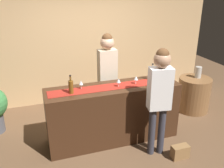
{
  "coord_description": "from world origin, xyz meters",
  "views": [
    {
      "loc": [
        -1.21,
        -3.54,
        2.57
      ],
      "look_at": [
        -0.02,
        0.0,
        1.06
      ],
      "focal_mm": 39.29,
      "sensor_mm": 36.0,
      "label": 1
    }
  ],
  "objects_px": {
    "wine_glass_far_end": "(119,81)",
    "vase_on_side_table": "(198,72)",
    "wine_glass_mid_counter": "(81,83)",
    "wine_glass_near_customer": "(136,78)",
    "customer_sipping": "(160,92)",
    "wine_bottle_green": "(167,74)",
    "wine_bottle_clear": "(152,74)",
    "round_side_table": "(194,94)",
    "handbag": "(180,152)",
    "bartender": "(107,69)",
    "wine_bottle_amber": "(71,87)"
  },
  "relations": [
    {
      "from": "wine_glass_far_end",
      "to": "vase_on_side_table",
      "type": "height_order",
      "value": "wine_glass_far_end"
    },
    {
      "from": "wine_glass_mid_counter",
      "to": "vase_on_side_table",
      "type": "xyz_separation_m",
      "value": [
        2.6,
        0.45,
        -0.25
      ]
    },
    {
      "from": "wine_glass_near_customer",
      "to": "customer_sipping",
      "type": "xyz_separation_m",
      "value": [
        0.13,
        -0.59,
        -0.02
      ]
    },
    {
      "from": "wine_glass_mid_counter",
      "to": "wine_bottle_green",
      "type": "bearing_deg",
      "value": -2.65
    },
    {
      "from": "vase_on_side_table",
      "to": "wine_glass_far_end",
      "type": "bearing_deg",
      "value": -164.5
    },
    {
      "from": "wine_bottle_clear",
      "to": "vase_on_side_table",
      "type": "xyz_separation_m",
      "value": [
        1.33,
        0.44,
        -0.26
      ]
    },
    {
      "from": "wine_bottle_clear",
      "to": "round_side_table",
      "type": "bearing_deg",
      "value": 18.03
    },
    {
      "from": "wine_bottle_green",
      "to": "vase_on_side_table",
      "type": "relative_size",
      "value": 1.26
    },
    {
      "from": "wine_glass_far_end",
      "to": "customer_sipping",
      "type": "height_order",
      "value": "customer_sipping"
    },
    {
      "from": "round_side_table",
      "to": "customer_sipping",
      "type": "bearing_deg",
      "value": -143.77
    },
    {
      "from": "handbag",
      "to": "wine_bottle_green",
      "type": "bearing_deg",
      "value": 78.8
    },
    {
      "from": "wine_glass_mid_counter",
      "to": "customer_sipping",
      "type": "distance_m",
      "value": 1.25
    },
    {
      "from": "bartender",
      "to": "wine_glass_mid_counter",
      "type": "bearing_deg",
      "value": 38.58
    },
    {
      "from": "wine_bottle_clear",
      "to": "handbag",
      "type": "height_order",
      "value": "wine_bottle_clear"
    },
    {
      "from": "wine_glass_mid_counter",
      "to": "wine_glass_far_end",
      "type": "distance_m",
      "value": 0.61
    },
    {
      "from": "bartender",
      "to": "round_side_table",
      "type": "distance_m",
      "value": 2.07
    },
    {
      "from": "wine_glass_far_end",
      "to": "wine_bottle_amber",
      "type": "bearing_deg",
      "value": -178.84
    },
    {
      "from": "wine_glass_near_customer",
      "to": "handbag",
      "type": "distance_m",
      "value": 1.38
    },
    {
      "from": "wine_bottle_green",
      "to": "wine_bottle_amber",
      "type": "xyz_separation_m",
      "value": [
        -1.71,
        -0.05,
        0.0
      ]
    },
    {
      "from": "round_side_table",
      "to": "handbag",
      "type": "height_order",
      "value": "round_side_table"
    },
    {
      "from": "wine_glass_far_end",
      "to": "customer_sipping",
      "type": "relative_size",
      "value": 0.08
    },
    {
      "from": "wine_bottle_clear",
      "to": "wine_bottle_amber",
      "type": "distance_m",
      "value": 1.46
    },
    {
      "from": "bartender",
      "to": "round_side_table",
      "type": "xyz_separation_m",
      "value": [
        1.93,
        -0.09,
        -0.75
      ]
    },
    {
      "from": "round_side_table",
      "to": "wine_glass_mid_counter",
      "type": "bearing_deg",
      "value": -170.66
    },
    {
      "from": "wine_bottle_green",
      "to": "wine_glass_far_end",
      "type": "relative_size",
      "value": 2.1
    },
    {
      "from": "round_side_table",
      "to": "handbag",
      "type": "relative_size",
      "value": 2.64
    },
    {
      "from": "wine_glass_far_end",
      "to": "bartender",
      "type": "bearing_deg",
      "value": 89.81
    },
    {
      "from": "wine_bottle_clear",
      "to": "wine_glass_near_customer",
      "type": "xyz_separation_m",
      "value": [
        -0.35,
        -0.09,
        -0.01
      ]
    },
    {
      "from": "vase_on_side_table",
      "to": "wine_glass_mid_counter",
      "type": "bearing_deg",
      "value": -170.25
    },
    {
      "from": "wine_bottle_amber",
      "to": "bartender",
      "type": "relative_size",
      "value": 0.17
    },
    {
      "from": "wine_glass_mid_counter",
      "to": "wine_glass_far_end",
      "type": "height_order",
      "value": "same"
    },
    {
      "from": "wine_bottle_amber",
      "to": "round_side_table",
      "type": "height_order",
      "value": "wine_bottle_amber"
    },
    {
      "from": "wine_glass_mid_counter",
      "to": "vase_on_side_table",
      "type": "bearing_deg",
      "value": 9.75
    },
    {
      "from": "wine_bottle_amber",
      "to": "round_side_table",
      "type": "xyz_separation_m",
      "value": [
        2.72,
        0.54,
        -0.75
      ]
    },
    {
      "from": "wine_bottle_amber",
      "to": "wine_glass_near_customer",
      "type": "height_order",
      "value": "wine_bottle_amber"
    },
    {
      "from": "wine_glass_near_customer",
      "to": "wine_glass_far_end",
      "type": "height_order",
      "value": "same"
    },
    {
      "from": "wine_bottle_clear",
      "to": "round_side_table",
      "type": "distance_m",
      "value": 1.53
    },
    {
      "from": "customer_sipping",
      "to": "bartender",
      "type": "bearing_deg",
      "value": 119.75
    },
    {
      "from": "wine_bottle_clear",
      "to": "handbag",
      "type": "xyz_separation_m",
      "value": [
        0.09,
        -0.92,
        -1.01
      ]
    },
    {
      "from": "wine_bottle_green",
      "to": "wine_glass_mid_counter",
      "type": "relative_size",
      "value": 2.1
    },
    {
      "from": "wine_bottle_green",
      "to": "round_side_table",
      "type": "distance_m",
      "value": 1.35
    },
    {
      "from": "wine_glass_far_end",
      "to": "round_side_table",
      "type": "bearing_deg",
      "value": 15.18
    },
    {
      "from": "wine_bottle_clear",
      "to": "vase_on_side_table",
      "type": "distance_m",
      "value": 1.43
    },
    {
      "from": "wine_bottle_green",
      "to": "handbag",
      "type": "bearing_deg",
      "value": -101.2
    },
    {
      "from": "wine_bottle_amber",
      "to": "customer_sipping",
      "type": "distance_m",
      "value": 1.35
    },
    {
      "from": "bartender",
      "to": "handbag",
      "type": "height_order",
      "value": "bartender"
    },
    {
      "from": "customer_sipping",
      "to": "vase_on_side_table",
      "type": "bearing_deg",
      "value": 44.99
    },
    {
      "from": "wine_bottle_clear",
      "to": "handbag",
      "type": "bearing_deg",
      "value": -84.62
    },
    {
      "from": "wine_glass_mid_counter",
      "to": "bartender",
      "type": "distance_m",
      "value": 0.79
    },
    {
      "from": "round_side_table",
      "to": "handbag",
      "type": "bearing_deg",
      "value": -131.43
    }
  ]
}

